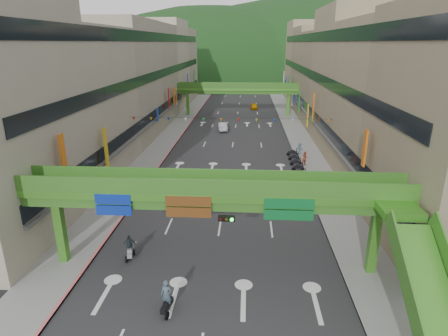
# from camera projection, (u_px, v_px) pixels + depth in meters

# --- Properties ---
(ground) EXTENTS (320.00, 320.00, 0.00)m
(ground) POSITION_uv_depth(u_px,v_px,m) (204.00, 327.00, 21.30)
(ground) COLOR black
(ground) RESTS_ON ground
(road_slab) EXTENTS (18.00, 140.00, 0.02)m
(road_slab) POSITION_uv_depth(u_px,v_px,m) (235.00, 131.00, 68.59)
(road_slab) COLOR #28282B
(road_slab) RESTS_ON ground
(sidewalk_left) EXTENTS (4.00, 140.00, 0.15)m
(sidewalk_left) POSITION_uv_depth(u_px,v_px,m) (176.00, 129.00, 69.22)
(sidewalk_left) COLOR gray
(sidewalk_left) RESTS_ON ground
(sidewalk_right) EXTENTS (4.00, 140.00, 0.15)m
(sidewalk_right) POSITION_uv_depth(u_px,v_px,m) (295.00, 131.00, 67.91)
(sidewalk_right) COLOR gray
(sidewalk_right) RESTS_ON ground
(curb_left) EXTENTS (0.20, 140.00, 0.18)m
(curb_left) POSITION_uv_depth(u_px,v_px,m) (186.00, 129.00, 69.11)
(curb_left) COLOR #CC5959
(curb_left) RESTS_ON ground
(curb_right) EXTENTS (0.20, 140.00, 0.18)m
(curb_right) POSITION_uv_depth(u_px,v_px,m) (285.00, 131.00, 68.02)
(curb_right) COLOR gray
(curb_right) RESTS_ON ground
(building_row_left) EXTENTS (12.80, 95.00, 19.00)m
(building_row_left) POSITION_uv_depth(u_px,v_px,m) (130.00, 77.00, 66.70)
(building_row_left) COLOR #9E937F
(building_row_left) RESTS_ON ground
(building_row_right) EXTENTS (12.80, 95.00, 19.00)m
(building_row_right) POSITION_uv_depth(u_px,v_px,m) (345.00, 78.00, 64.45)
(building_row_right) COLOR gray
(building_row_right) RESTS_ON ground
(overpass_near) EXTENTS (28.00, 12.27, 7.10)m
(overpass_near) POSITION_uv_depth(u_px,v_px,m) (226.00, 205.00, 24.67)
(overpass_near) COLOR #4C9E2D
(overpass_near) RESTS_ON ground
(overpass_far) EXTENTS (28.00, 2.20, 7.10)m
(overpass_far) POSITION_uv_depth(u_px,v_px,m) (238.00, 91.00, 81.06)
(overpass_far) COLOR #4C9E2D
(overpass_far) RESTS_ON ground
(hill_left) EXTENTS (168.00, 140.00, 112.00)m
(hill_left) POSITION_uv_depth(u_px,v_px,m) (211.00, 77.00, 173.53)
(hill_left) COLOR #1C4419
(hill_left) RESTS_ON ground
(hill_right) EXTENTS (208.00, 176.00, 128.00)m
(hill_right) POSITION_uv_depth(u_px,v_px,m) (293.00, 74.00, 190.06)
(hill_right) COLOR #1C4419
(hill_right) RESTS_ON ground
(bunting_string) EXTENTS (26.00, 0.36, 0.47)m
(bunting_string) POSITION_uv_depth(u_px,v_px,m) (230.00, 120.00, 47.77)
(bunting_string) COLOR black
(bunting_string) RESTS_ON ground
(scooter_rider_near) EXTENTS (0.75, 1.59, 2.21)m
(scooter_rider_near) POSITION_uv_depth(u_px,v_px,m) (167.00, 298.00, 22.05)
(scooter_rider_near) COLOR black
(scooter_rider_near) RESTS_ON ground
(scooter_rider_mid) EXTENTS (0.90, 1.60, 2.13)m
(scooter_rider_mid) POSITION_uv_depth(u_px,v_px,m) (222.00, 195.00, 36.82)
(scooter_rider_mid) COLOR black
(scooter_rider_mid) RESTS_ON ground
(scooter_rider_left) EXTENTS (1.01, 1.57, 1.95)m
(scooter_rider_left) POSITION_uv_depth(u_px,v_px,m) (129.00, 247.00, 27.72)
(scooter_rider_left) COLOR gray
(scooter_rider_left) RESTS_ON ground
(scooter_rider_far) EXTENTS (0.94, 1.58, 2.07)m
(scooter_rider_far) POSITION_uv_depth(u_px,v_px,m) (198.00, 177.00, 41.93)
(scooter_rider_far) COLOR maroon
(scooter_rider_far) RESTS_ON ground
(parked_scooter_row) EXTENTS (1.60, 9.35, 1.08)m
(parked_scooter_row) POSITION_uv_depth(u_px,v_px,m) (296.00, 162.00, 48.99)
(parked_scooter_row) COLOR black
(parked_scooter_row) RESTS_ON ground
(car_silver) EXTENTS (2.12, 4.58, 1.45)m
(car_silver) POSITION_uv_depth(u_px,v_px,m) (223.00, 127.00, 68.23)
(car_silver) COLOR #ABADB3
(car_silver) RESTS_ON ground
(car_yellow) EXTENTS (1.68, 3.99, 1.35)m
(car_yellow) POSITION_uv_depth(u_px,v_px,m) (254.00, 106.00, 90.71)
(car_yellow) COLOR #E29D00
(car_yellow) RESTS_ON ground
(pedestrian_red) EXTENTS (1.07, 0.94, 1.84)m
(pedestrian_red) POSITION_uv_depth(u_px,v_px,m) (305.00, 160.00, 48.52)
(pedestrian_red) COLOR #A1442A
(pedestrian_red) RESTS_ON ground
(pedestrian_dark) EXTENTS (0.94, 0.54, 1.50)m
(pedestrian_dark) POSITION_uv_depth(u_px,v_px,m) (314.00, 181.00, 41.65)
(pedestrian_dark) COLOR #23222A
(pedestrian_dark) RESTS_ON ground
(pedestrian_blue) EXTENTS (0.87, 0.71, 1.61)m
(pedestrian_blue) POSITION_uv_depth(u_px,v_px,m) (300.00, 149.00, 53.60)
(pedestrian_blue) COLOR #395363
(pedestrian_blue) RESTS_ON ground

